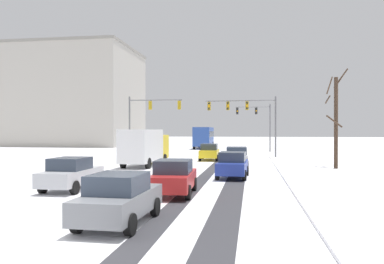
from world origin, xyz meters
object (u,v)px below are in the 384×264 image
(car_grey_sixth, at_px, (119,198))
(box_truck_delivery, at_px, (145,146))
(traffic_signal_far_right, at_px, (258,118))
(car_red_fifth, at_px, (174,177))
(traffic_signal_near_right, at_px, (247,112))
(bus_oncoming, at_px, (204,136))
(bare_tree_sidewalk_mid, at_px, (336,119))
(office_building_far_left_block, at_px, (60,97))
(car_yellow_cab_lead, at_px, (209,152))
(traffic_signal_near_left, at_px, (148,114))
(car_white_second, at_px, (237,157))
(car_blue_third, at_px, (233,165))
(car_silver_fourth, at_px, (71,174))

(car_grey_sixth, xyz_separation_m, box_truck_delivery, (-4.60, 19.24, 0.82))
(traffic_signal_far_right, bearing_deg, car_red_fifth, -97.16)
(traffic_signal_near_right, bearing_deg, box_truck_delivery, -129.18)
(bus_oncoming, bearing_deg, traffic_signal_far_right, -45.85)
(traffic_signal_far_right, bearing_deg, bare_tree_sidewalk_mid, -75.88)
(traffic_signal_near_right, xyz_separation_m, office_building_far_left_block, (-36.45, 28.83, 4.44))
(car_red_fifth, distance_m, office_building_far_left_block, 62.85)
(car_red_fifth, xyz_separation_m, bare_tree_sidewalk_mid, (9.99, 13.58, 2.98))
(car_yellow_cab_lead, xyz_separation_m, car_red_fifth, (0.52, -20.06, 0.00))
(car_grey_sixth, relative_size, bus_oncoming, 0.37)
(car_red_fifth, bearing_deg, traffic_signal_near_left, 108.44)
(traffic_signal_near_left, distance_m, car_red_fifth, 23.16)
(car_white_second, relative_size, car_red_fifth, 0.99)
(car_blue_third, relative_size, box_truck_delivery, 0.56)
(car_white_second, distance_m, office_building_far_left_block, 53.63)
(car_grey_sixth, bearing_deg, bus_oncoming, 93.92)
(car_blue_third, height_order, car_grey_sixth, same)
(traffic_signal_far_right, bearing_deg, car_white_second, -95.38)
(traffic_signal_near_right, relative_size, car_yellow_cab_lead, 1.82)
(office_building_far_left_block, bearing_deg, bus_oncoming, -15.70)
(bus_oncoming, xyz_separation_m, bare_tree_sidewalk_mid, (14.04, -30.74, 1.81))
(car_white_second, distance_m, car_blue_third, 6.86)
(office_building_far_left_block, bearing_deg, car_yellow_cab_lead, -44.69)
(bare_tree_sidewalk_mid, bearing_deg, car_yellow_cab_lead, 148.37)
(car_white_second, bearing_deg, car_red_fifth, -100.02)
(traffic_signal_near_right, height_order, car_yellow_cab_lead, traffic_signal_near_right)
(traffic_signal_near_right, height_order, car_grey_sixth, traffic_signal_near_right)
(car_white_second, height_order, car_red_fifth, same)
(car_red_fifth, relative_size, bus_oncoming, 0.38)
(traffic_signal_far_right, relative_size, car_blue_third, 1.56)
(car_yellow_cab_lead, height_order, bare_tree_sidewalk_mid, bare_tree_sidewalk_mid)
(car_white_second, distance_m, car_grey_sixth, 19.43)
(traffic_signal_near_right, relative_size, traffic_signal_near_left, 1.15)
(traffic_signal_near_left, height_order, car_blue_third, traffic_signal_near_left)
(bare_tree_sidewalk_mid, bearing_deg, traffic_signal_near_right, 124.31)
(traffic_signal_near_left, distance_m, traffic_signal_far_right, 18.15)
(traffic_signal_far_right, bearing_deg, box_truck_delivery, -113.80)
(car_white_second, relative_size, bus_oncoming, 0.37)
(traffic_signal_near_left, distance_m, car_grey_sixth, 28.37)
(car_blue_third, distance_m, car_silver_fourth, 9.84)
(car_grey_sixth, bearing_deg, traffic_signal_far_right, 82.96)
(traffic_signal_near_right, height_order, car_silver_fourth, traffic_signal_near_right)
(car_silver_fourth, bearing_deg, traffic_signal_near_left, 95.10)
(box_truck_delivery, bearing_deg, car_white_second, -0.40)
(car_silver_fourth, distance_m, car_red_fifth, 5.38)
(car_yellow_cab_lead, xyz_separation_m, bus_oncoming, (-3.52, 24.27, 1.18))
(car_yellow_cab_lead, relative_size, box_truck_delivery, 0.55)
(car_silver_fourth, bearing_deg, office_building_far_left_block, 118.35)
(traffic_signal_near_left, bearing_deg, car_yellow_cab_lead, -13.56)
(car_white_second, relative_size, bare_tree_sidewalk_mid, 0.54)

